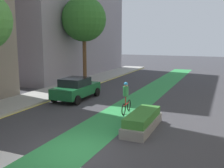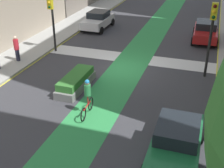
% 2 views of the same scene
% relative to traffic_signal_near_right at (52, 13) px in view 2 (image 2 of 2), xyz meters
% --- Properties ---
extents(ground_plane, '(120.00, 120.00, 0.00)m').
position_rel_traffic_signal_near_right_xyz_m(ground_plane, '(-5.69, 1.49, -2.90)').
color(ground_plane, '#38383D').
extents(bike_lane_paint, '(2.40, 60.00, 0.01)m').
position_rel_traffic_signal_near_right_xyz_m(bike_lane_paint, '(-6.02, 1.49, -2.90)').
color(bike_lane_paint, '#2D8C47').
rests_on(bike_lane_paint, ground_plane).
extents(crosswalk_band, '(12.00, 1.80, 0.01)m').
position_rel_traffic_signal_near_right_xyz_m(crosswalk_band, '(-5.69, -0.51, -2.90)').
color(crosswalk_band, silver).
rests_on(crosswalk_band, ground_plane).
extents(curb_stripe_left, '(0.16, 60.00, 0.01)m').
position_rel_traffic_signal_near_right_xyz_m(curb_stripe_left, '(-11.69, 1.49, -2.90)').
color(curb_stripe_left, yellow).
rests_on(curb_stripe_left, ground_plane).
extents(sidewalk_right, '(3.00, 60.00, 0.15)m').
position_rel_traffic_signal_near_right_xyz_m(sidewalk_right, '(1.81, 1.49, -2.83)').
color(sidewalk_right, '#9E9E99').
rests_on(sidewalk_right, ground_plane).
extents(curb_stripe_right, '(0.16, 60.00, 0.01)m').
position_rel_traffic_signal_near_right_xyz_m(curb_stripe_right, '(0.31, 1.49, -2.90)').
color(curb_stripe_right, yellow).
rests_on(curb_stripe_right, ground_plane).
extents(traffic_signal_near_right, '(0.35, 0.52, 4.14)m').
position_rel_traffic_signal_near_right_xyz_m(traffic_signal_near_right, '(0.00, 0.00, 0.00)').
color(traffic_signal_near_right, black).
rests_on(traffic_signal_near_right, ground_plane).
extents(traffic_signal_near_left, '(0.35, 0.52, 4.57)m').
position_rel_traffic_signal_near_right_xyz_m(traffic_signal_near_left, '(-10.94, 1.07, 0.29)').
color(traffic_signal_near_left, black).
rests_on(traffic_signal_near_left, ground_plane).
extents(car_white_right_near, '(2.09, 4.23, 1.57)m').
position_rel_traffic_signal_near_right_xyz_m(car_white_right_near, '(-0.94, -6.70, -2.10)').
color(car_white_right_near, silver).
rests_on(car_white_right_near, ground_plane).
extents(car_red_left_near, '(2.14, 4.26, 1.57)m').
position_rel_traffic_signal_near_right_xyz_m(car_red_left_near, '(-10.51, -6.20, -2.10)').
color(car_red_left_near, '#A51919').
rests_on(car_red_left_near, ground_plane).
extents(car_green_left_far, '(2.03, 4.20, 1.57)m').
position_rel_traffic_signal_near_right_xyz_m(car_green_left_far, '(-10.25, 9.30, -2.10)').
color(car_green_left_far, '#196033').
rests_on(car_green_left_far, ground_plane).
extents(cyclist_in_lane, '(0.32, 1.73, 1.86)m').
position_rel_traffic_signal_near_right_xyz_m(cyclist_in_lane, '(-5.73, 7.32, -1.93)').
color(cyclist_in_lane, black).
rests_on(cyclist_in_lane, ground_plane).
extents(pedestrian_sidewalk_right_a, '(0.34, 0.34, 1.73)m').
position_rel_traffic_signal_near_right_xyz_m(pedestrian_sidewalk_right_a, '(1.35, 2.71, -1.87)').
color(pedestrian_sidewalk_right_a, '#262638').
rests_on(pedestrian_sidewalk_right_a, sidewalk_right).
extents(median_planter, '(1.12, 3.37, 0.85)m').
position_rel_traffic_signal_near_right_xyz_m(median_planter, '(-4.02, 4.97, -2.50)').
color(median_planter, slate).
rests_on(median_planter, ground_plane).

